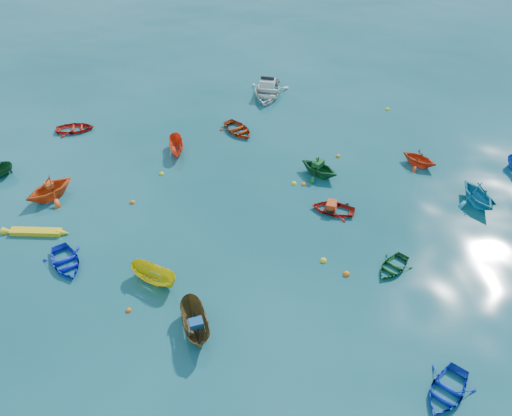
{
  "coord_description": "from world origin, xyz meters",
  "views": [
    {
      "loc": [
        0.25,
        -18.3,
        20.09
      ],
      "look_at": [
        0.0,
        5.0,
        0.4
      ],
      "focal_mm": 35.0,
      "sensor_mm": 36.0,
      "label": 1
    }
  ],
  "objects_px": {
    "motorboat_white": "(267,95)",
    "kayak_yellow": "(37,233)",
    "dinghy_blue_sw": "(66,264)",
    "dinghy_blue_se": "(445,393)"
  },
  "relations": [
    {
      "from": "dinghy_blue_se",
      "to": "motorboat_white",
      "type": "relative_size",
      "value": 0.62
    },
    {
      "from": "dinghy_blue_se",
      "to": "motorboat_white",
      "type": "xyz_separation_m",
      "value": [
        -7.54,
        27.37,
        0.0
      ]
    },
    {
      "from": "dinghy_blue_se",
      "to": "motorboat_white",
      "type": "distance_m",
      "value": 28.39
    },
    {
      "from": "dinghy_blue_sw",
      "to": "kayak_yellow",
      "type": "xyz_separation_m",
      "value": [
        -2.51,
        2.47,
        0.0
      ]
    },
    {
      "from": "dinghy_blue_sw",
      "to": "kayak_yellow",
      "type": "height_order",
      "value": "dinghy_blue_sw"
    },
    {
      "from": "dinghy_blue_sw",
      "to": "motorboat_white",
      "type": "bearing_deg",
      "value": 27.75
    },
    {
      "from": "motorboat_white",
      "to": "kayak_yellow",
      "type": "bearing_deg",
      "value": -118.05
    },
    {
      "from": "kayak_yellow",
      "to": "dinghy_blue_se",
      "type": "bearing_deg",
      "value": -113.54
    },
    {
      "from": "dinghy_blue_se",
      "to": "motorboat_white",
      "type": "height_order",
      "value": "motorboat_white"
    },
    {
      "from": "kayak_yellow",
      "to": "motorboat_white",
      "type": "xyz_separation_m",
      "value": [
        13.72,
        17.46,
        0.0
      ]
    }
  ]
}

